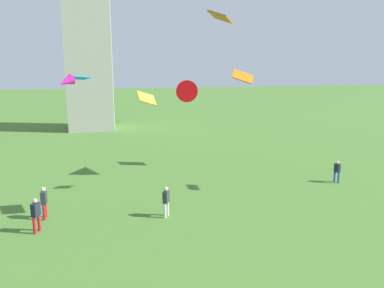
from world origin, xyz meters
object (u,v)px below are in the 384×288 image
person_0 (166,200)px  kite_flying_0 (146,98)px  kite_flying_4 (66,82)px  person_2 (36,213)px  kite_flying_8 (185,90)px  kite_flying_1 (243,76)px  person_4 (337,170)px  kite_flying_2 (221,17)px  kite_flying_5 (79,78)px  person_3 (44,201)px

person_0 → kite_flying_0: size_ratio=1.20×
person_0 → kite_flying_4: kite_flying_4 is taller
person_2 → kite_flying_8: kite_flying_8 is taller
person_0 → kite_flying_4: 10.72m
person_2 → kite_flying_8: (9.00, 8.81, 5.34)m
kite_flying_1 → kite_flying_8: bearing=27.2°
person_2 → person_4: 19.73m
person_4 → kite_flying_8: (-10.13, 3.99, 5.46)m
person_4 → kite_flying_0: bearing=-92.6°
person_4 → person_0: bearing=-90.5°
kite_flying_2 → kite_flying_4: bearing=-111.8°
person_2 → kite_flying_1: size_ratio=0.94×
kite_flying_4 → kite_flying_8: (8.07, 1.24, -0.70)m
kite_flying_2 → kite_flying_8: bearing=-152.0°
person_2 → kite_flying_2: (8.75, -2.15, 9.27)m
kite_flying_0 → person_0: bearing=71.9°
person_4 → kite_flying_2: (-10.39, -6.96, 9.40)m
person_2 → kite_flying_1: bearing=-30.3°
kite_flying_1 → person_0: bearing=65.9°
kite_flying_2 → kite_flying_5: bearing=-123.4°
kite_flying_5 → kite_flying_1: bearing=-49.3°
kite_flying_0 → kite_flying_5: kite_flying_5 is taller
kite_flying_2 → person_3: bearing=-84.9°
kite_flying_2 → kite_flying_4: 12.88m
person_0 → kite_flying_1: bearing=171.0°
kite_flying_0 → kite_flying_2: 5.82m
person_3 → kite_flying_8: (8.90, 7.06, 5.34)m
person_0 → kite_flying_5: (-5.22, 11.37, 6.13)m
person_4 → kite_flying_4: size_ratio=1.18×
person_0 → kite_flying_2: kite_flying_2 is taller
kite_flying_1 → kite_flying_8: (-4.70, -1.12, -0.85)m
kite_flying_0 → kite_flying_1: bearing=135.0°
kite_flying_1 → kite_flying_2: (-4.96, -12.08, 3.09)m
person_2 → kite_flying_8: size_ratio=0.79×
kite_flying_1 → person_4: bearing=150.5°
person_3 → kite_flying_5: kite_flying_5 is taller
kite_flying_5 → kite_flying_8: 8.37m
kite_flying_5 → person_4: bearing=-61.5°
person_2 → kite_flying_4: bearing=16.7°
kite_flying_4 → kite_flying_8: kite_flying_4 is taller
kite_flying_0 → kite_flying_5: 11.94m
kite_flying_5 → person_3: bearing=-136.0°
person_3 → kite_flying_1: (13.61, 8.19, 6.19)m
kite_flying_2 → kite_flying_0: bearing=-106.9°
person_2 → kite_flying_0: size_ratio=1.24×
kite_flying_8 → kite_flying_2: bearing=89.9°
person_3 → kite_flying_2: 13.26m
kite_flying_0 → kite_flying_2: size_ratio=0.92×
person_3 → kite_flying_2: size_ratio=1.15×
kite_flying_5 → kite_flying_8: (7.62, -3.36, -0.76)m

